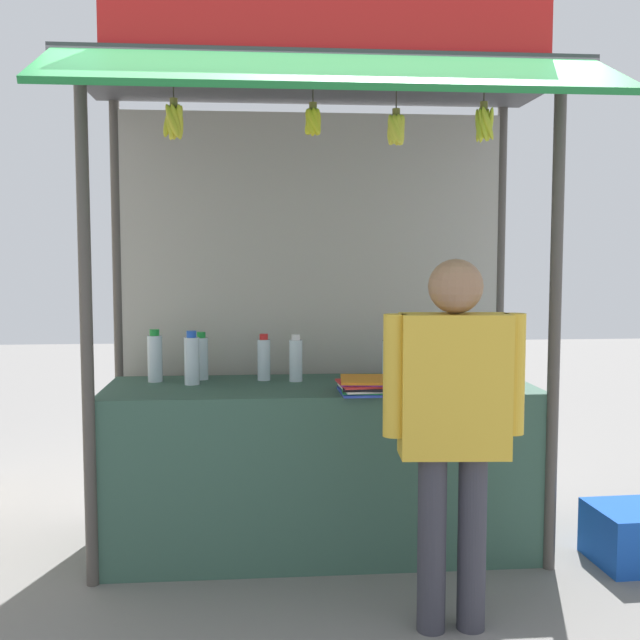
# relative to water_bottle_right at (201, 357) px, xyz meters

# --- Properties ---
(ground_plane) EXTENTS (20.00, 20.00, 0.00)m
(ground_plane) POSITION_rel_water_bottle_right_xyz_m (0.65, -0.23, -1.03)
(ground_plane) COLOR slate
(stall_counter) EXTENTS (2.28, 0.76, 0.90)m
(stall_counter) POSITION_rel_water_bottle_right_xyz_m (0.65, -0.23, -0.58)
(stall_counter) COLOR #385B4C
(stall_counter) RESTS_ON ground
(stall_structure) EXTENTS (2.48, 1.61, 2.87)m
(stall_structure) POSITION_rel_water_bottle_right_xyz_m (0.65, -0.10, 0.72)
(stall_structure) COLOR #4C4742
(stall_structure) RESTS_ON ground
(water_bottle_right) EXTENTS (0.07, 0.07, 0.27)m
(water_bottle_right) POSITION_rel_water_bottle_right_xyz_m (0.00, 0.00, 0.00)
(water_bottle_right) COLOR silver
(water_bottle_right) RESTS_ON stall_counter
(water_bottle_far_left) EXTENTS (0.07, 0.07, 0.26)m
(water_bottle_far_left) POSITION_rel_water_bottle_right_xyz_m (0.52, -0.11, -0.00)
(water_bottle_far_left) COLOR silver
(water_bottle_far_left) RESTS_ON stall_counter
(water_bottle_left) EXTENTS (0.08, 0.08, 0.29)m
(water_bottle_left) POSITION_rel_water_bottle_right_xyz_m (-0.04, -0.16, 0.01)
(water_bottle_left) COLOR silver
(water_bottle_left) RESTS_ON stall_counter
(water_bottle_front_left) EXTENTS (0.07, 0.07, 0.24)m
(water_bottle_front_left) POSITION_rel_water_bottle_right_xyz_m (1.05, -0.05, -0.01)
(water_bottle_front_left) COLOR silver
(water_bottle_front_left) RESTS_ON stall_counter
(water_bottle_mid_left) EXTENTS (0.08, 0.08, 0.29)m
(water_bottle_mid_left) POSITION_rel_water_bottle_right_xyz_m (-0.25, -0.05, 0.01)
(water_bottle_mid_left) COLOR silver
(water_bottle_mid_left) RESTS_ON stall_counter
(water_bottle_center) EXTENTS (0.07, 0.07, 0.26)m
(water_bottle_center) POSITION_rel_water_bottle_right_xyz_m (0.35, -0.05, -0.00)
(water_bottle_center) COLOR silver
(water_bottle_center) RESTS_ON stall_counter
(magazine_stack_front_right) EXTENTS (0.27, 0.32, 0.08)m
(magazine_stack_front_right) POSITION_rel_water_bottle_right_xyz_m (0.85, -0.49, -0.09)
(magazine_stack_front_right) COLOR blue
(magazine_stack_front_right) RESTS_ON stall_counter
(magazine_stack_far_right) EXTENTS (0.26, 0.28, 0.09)m
(magazine_stack_far_right) POSITION_rel_water_bottle_right_xyz_m (1.24, -0.29, -0.08)
(magazine_stack_far_right) COLOR purple
(magazine_stack_far_right) RESTS_ON stall_counter
(banana_bunch_inner_left) EXTENTS (0.09, 0.09, 0.24)m
(banana_bunch_inner_left) POSITION_rel_water_bottle_right_xyz_m (0.57, -0.71, 1.19)
(banana_bunch_inner_left) COLOR #332D23
(banana_bunch_inner_right) EXTENTS (0.10, 0.10, 0.28)m
(banana_bunch_inner_right) POSITION_rel_water_bottle_right_xyz_m (0.96, -0.71, 1.15)
(banana_bunch_inner_right) COLOR #332D23
(banana_bunch_rightmost) EXTENTS (0.10, 0.10, 0.26)m
(banana_bunch_rightmost) POSITION_rel_water_bottle_right_xyz_m (1.38, -0.71, 1.19)
(banana_bunch_rightmost) COLOR #332D23
(banana_bunch_leftmost) EXTENTS (0.11, 0.11, 0.27)m
(banana_bunch_leftmost) POSITION_rel_water_bottle_right_xyz_m (-0.06, -0.71, 1.18)
(banana_bunch_leftmost) COLOR #332D23
(vendor_person) EXTENTS (0.60, 0.23, 1.58)m
(vendor_person) POSITION_rel_water_bottle_right_xyz_m (1.12, -1.20, -0.07)
(vendor_person) COLOR #383842
(vendor_person) RESTS_ON ground
(plastic_crate) EXTENTS (0.44, 0.44, 0.29)m
(plastic_crate) POSITION_rel_water_bottle_right_xyz_m (2.25, -0.59, -0.88)
(plastic_crate) COLOR #194CB2
(plastic_crate) RESTS_ON ground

